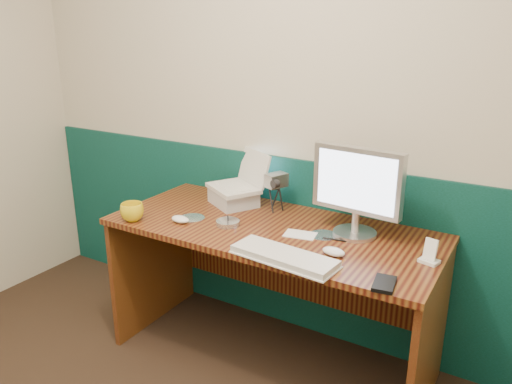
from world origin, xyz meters
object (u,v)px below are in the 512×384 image
Objects in this scene: desk at (271,295)px; keyboard at (284,257)px; laptop at (233,170)px; mug at (132,212)px; monitor at (357,192)px; camcorder at (276,195)px.

keyboard reaches higher than desk.
laptop reaches higher than desk.
mug reaches higher than keyboard.
monitor reaches higher than desk.
desk is at bearing 2.63° from laptop.
monitor is (0.71, -0.06, 0.01)m from laptop.
mug is (-1.01, -0.39, -0.17)m from monitor.
laptop is 0.74m from keyboard.
keyboard is 2.54× the size of camcorder.
camcorder is (0.55, 0.49, 0.04)m from mug.
mug is at bearing -93.48° from laptop.
laptop is 1.54× the size of camcorder.
laptop is 0.57m from mug.
monitor is 0.47m from keyboard.
laptop is at bearing 152.53° from desk.
laptop reaches higher than camcorder.
monitor reaches higher than laptop.
desk is 0.52m from camcorder.
desk is 5.85× the size of laptop.
keyboard is 0.59m from camcorder.
desk is 3.80× the size of monitor.
keyboard is at bearing -105.90° from monitor.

